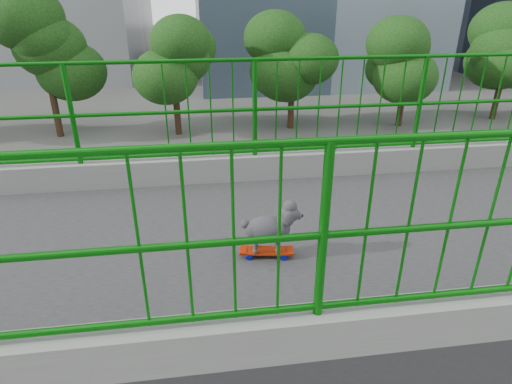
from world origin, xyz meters
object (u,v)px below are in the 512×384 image
object	(u,v)px
car_3	(51,189)
car_2	(101,221)
poodle	(270,227)
car_4	(286,154)
skateboard	(267,251)
car_5	(239,318)

from	to	relation	value
car_3	car_2	bearing A→B (deg)	-139.35
car_2	poodle	bearing A→B (deg)	-159.91
car_4	car_2	bearing A→B (deg)	125.64
skateboard	car_3	world-z (taller)	skateboard
skateboard	poodle	bearing A→B (deg)	90.00
skateboard	poodle	world-z (taller)	poodle
car_5	poodle	bearing A→B (deg)	-2.59
car_3	poodle	bearing A→B (deg)	-155.07
skateboard	car_3	bearing A→B (deg)	-146.18
car_2	car_3	bearing A→B (deg)	40.65
car_2	car_4	world-z (taller)	car_4
skateboard	poodle	xyz separation A→B (m)	(0.00, 0.03, 0.25)
car_2	car_4	bearing A→B (deg)	-54.36
car_3	car_5	world-z (taller)	car_3
car_2	skateboard	bearing A→B (deg)	-160.01
skateboard	car_4	bearing A→B (deg)	176.26
skateboard	car_3	xyz separation A→B (m)	(-15.91, -7.37, -6.25)
poodle	car_2	world-z (taller)	poodle
car_3	car_4	bearing A→B (deg)	-74.67
car_3	car_5	size ratio (longest dim) A/B	1.27
car_4	car_5	xyz separation A→B (m)	(12.80, -3.99, -0.02)
skateboard	car_2	world-z (taller)	skateboard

